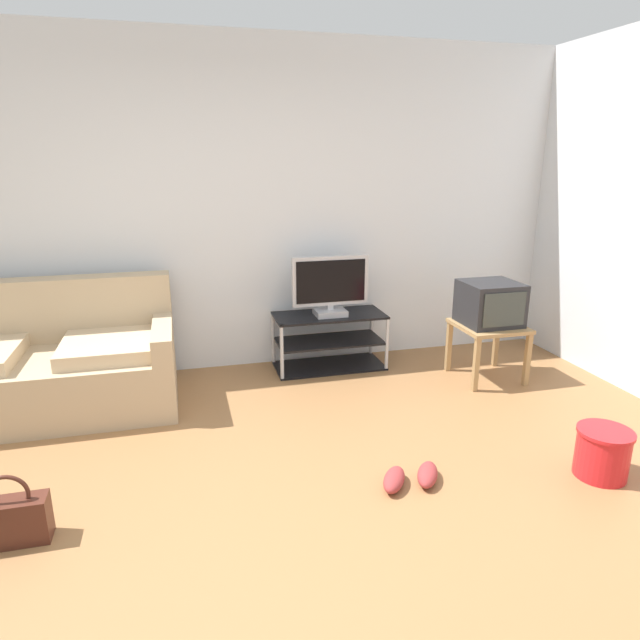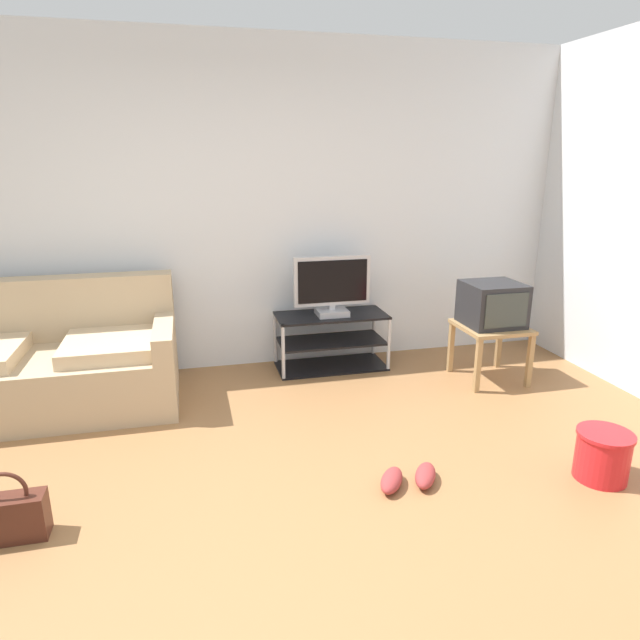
# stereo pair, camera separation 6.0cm
# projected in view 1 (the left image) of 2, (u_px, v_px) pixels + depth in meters

# --- Properties ---
(ground_plane) EXTENTS (9.00, 9.80, 0.02)m
(ground_plane) POSITION_uv_depth(u_px,v_px,m) (270.00, 545.00, 2.63)
(ground_plane) COLOR olive
(wall_back) EXTENTS (9.00, 0.10, 2.70)m
(wall_back) POSITION_uv_depth(u_px,v_px,m) (216.00, 210.00, 4.51)
(wall_back) COLOR silver
(wall_back) RESTS_ON ground_plane
(couch) EXTENTS (1.79, 0.93, 0.90)m
(couch) POSITION_uv_depth(u_px,v_px,m) (46.00, 366.00, 3.96)
(couch) COLOR tan
(couch) RESTS_ON ground_plane
(tv_stand) EXTENTS (0.94, 0.43, 0.48)m
(tv_stand) POSITION_uv_depth(u_px,v_px,m) (329.00, 341.00, 4.76)
(tv_stand) COLOR black
(tv_stand) RESTS_ON ground_plane
(flat_tv) EXTENTS (0.65, 0.22, 0.50)m
(flat_tv) POSITION_uv_depth(u_px,v_px,m) (330.00, 287.00, 4.60)
(flat_tv) COLOR #B2B2B7
(flat_tv) RESTS_ON tv_stand
(side_table) EXTENTS (0.51, 0.51, 0.46)m
(side_table) POSITION_uv_depth(u_px,v_px,m) (488.00, 333.00, 4.49)
(side_table) COLOR #9E7A4C
(side_table) RESTS_ON ground_plane
(crt_tv) EXTENTS (0.44, 0.42, 0.34)m
(crt_tv) POSITION_uv_depth(u_px,v_px,m) (490.00, 303.00, 4.43)
(crt_tv) COLOR #232326
(crt_tv) RESTS_ON side_table
(handbag) EXTENTS (0.35, 0.13, 0.36)m
(handbag) POSITION_uv_depth(u_px,v_px,m) (10.00, 520.00, 2.59)
(handbag) COLOR #4C2319
(handbag) RESTS_ON ground_plane
(cleaning_bucket) EXTENTS (0.31, 0.31, 0.29)m
(cleaning_bucket) POSITION_uv_depth(u_px,v_px,m) (603.00, 451.00, 3.14)
(cleaning_bucket) COLOR red
(cleaning_bucket) RESTS_ON ground_plane
(sneakers_pair) EXTENTS (0.43, 0.27, 0.09)m
(sneakers_pair) POSITION_uv_depth(u_px,v_px,m) (411.00, 477.00, 3.08)
(sneakers_pair) COLOR #993333
(sneakers_pair) RESTS_ON ground_plane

